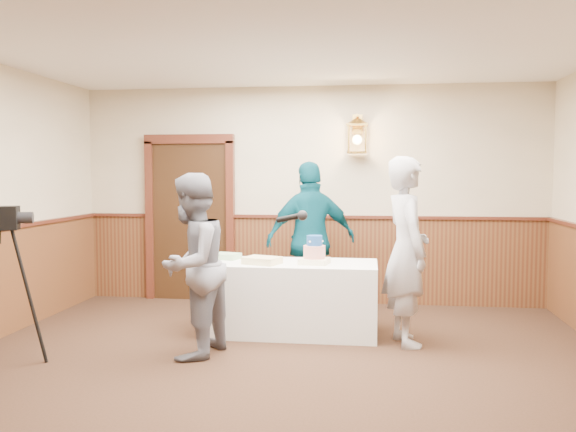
% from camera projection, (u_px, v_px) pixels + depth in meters
% --- Properties ---
extents(ground, '(7.00, 7.00, 0.00)m').
position_uv_depth(ground, '(266.00, 399.00, 4.54)').
color(ground, '#301F12').
rests_on(ground, ground).
extents(room_shell, '(6.02, 7.02, 2.81)m').
position_uv_depth(room_shell, '(268.00, 193.00, 4.89)').
color(room_shell, '#BCAD8D').
rests_on(room_shell, ground).
extents(display_table, '(1.80, 0.80, 0.75)m').
position_uv_depth(display_table, '(290.00, 298.00, 6.40)').
color(display_table, white).
rests_on(display_table, ground).
extents(tiered_cake, '(0.32, 0.32, 0.29)m').
position_uv_depth(tiered_cake, '(314.00, 253.00, 6.26)').
color(tiered_cake, '#FFF3C4').
rests_on(tiered_cake, display_table).
extents(sheet_cake_yellow, '(0.42, 0.37, 0.07)m').
position_uv_depth(sheet_cake_yellow, '(262.00, 260.00, 6.26)').
color(sheet_cake_yellow, '#E8DA8B').
rests_on(sheet_cake_yellow, display_table).
extents(sheet_cake_green, '(0.31, 0.28, 0.06)m').
position_uv_depth(sheet_cake_green, '(227.00, 256.00, 6.61)').
color(sheet_cake_green, '#8BC58B').
rests_on(sheet_cake_green, display_table).
extents(interviewer, '(1.50, 0.94, 1.68)m').
position_uv_depth(interviewer, '(192.00, 265.00, 5.55)').
color(interviewer, slate).
rests_on(interviewer, ground).
extents(baker, '(0.60, 0.76, 1.85)m').
position_uv_depth(baker, '(406.00, 251.00, 5.95)').
color(baker, '#A3A2A7').
rests_on(baker, ground).
extents(assistant_p, '(1.15, 0.82, 1.82)m').
position_uv_depth(assistant_p, '(311.00, 240.00, 7.08)').
color(assistant_p, '#073F4D').
rests_on(assistant_p, ground).
extents(tv_camera_rig, '(0.54, 0.51, 1.40)m').
position_uv_depth(tv_camera_rig, '(0.00, 295.00, 5.29)').
color(tv_camera_rig, black).
rests_on(tv_camera_rig, ground).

